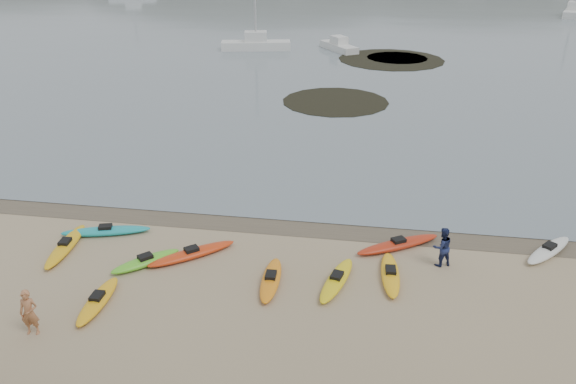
# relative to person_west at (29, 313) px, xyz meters

# --- Properties ---
(ground) EXTENTS (600.00, 600.00, 0.00)m
(ground) POSITION_rel_person_west_xyz_m (7.24, 9.24, -0.84)
(ground) COLOR tan
(ground) RESTS_ON ground
(wet_sand) EXTENTS (60.00, 60.00, 0.00)m
(wet_sand) POSITION_rel_person_west_xyz_m (7.24, 8.94, -0.84)
(wet_sand) COLOR brown
(wet_sand) RESTS_ON ground
(kayaks) EXTENTS (22.38, 9.25, 0.34)m
(kayaks) POSITION_rel_person_west_xyz_m (6.41, 5.45, -0.67)
(kayaks) COLOR red
(kayaks) RESTS_ON ground
(person_west) EXTENTS (0.68, 0.50, 1.69)m
(person_west) POSITION_rel_person_west_xyz_m (0.00, 0.00, 0.00)
(person_west) COLOR #B87349
(person_west) RESTS_ON ground
(person_east) EXTENTS (1.01, 0.91, 1.68)m
(person_east) POSITION_rel_person_west_xyz_m (13.92, 6.48, -0.00)
(person_east) COLOR navy
(person_east) RESTS_ON ground
(kelp_mats) EXTENTS (14.11, 26.20, 0.04)m
(kelp_mats) POSITION_rel_person_west_xyz_m (11.06, 41.10, -0.82)
(kelp_mats) COLOR black
(kelp_mats) RESTS_ON water
(moored_boats) EXTENTS (104.51, 84.64, 1.26)m
(moored_boats) POSITION_rel_person_west_xyz_m (10.28, 87.44, -0.27)
(moored_boats) COLOR silver
(moored_boats) RESTS_ON ground
(far_hills) EXTENTS (550.00, 135.00, 80.00)m
(far_hills) POSITION_rel_person_west_xyz_m (46.62, 203.21, -16.77)
(far_hills) COLOR #384235
(far_hills) RESTS_ON ground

